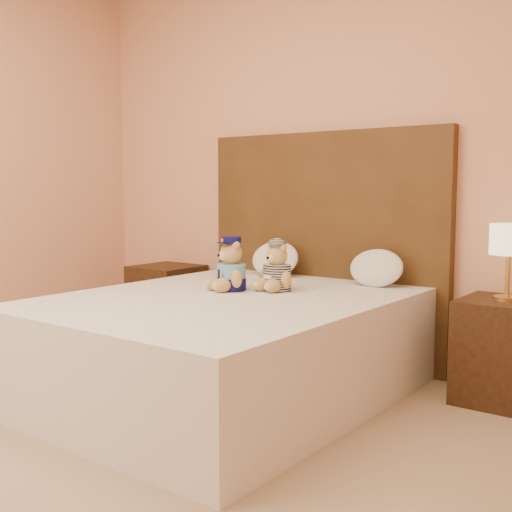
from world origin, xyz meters
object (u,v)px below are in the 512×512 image
Objects in this scene: teddy_police at (231,264)px; pillow_right at (376,266)px; lamp at (509,243)px; teddy_prisoner at (277,266)px; nightstand_right at (505,351)px; bed at (226,346)px; nightstand_left at (167,302)px; pillow_left at (275,257)px.

teddy_police is 0.88m from pillow_right.
lamp is at bearing -2.23° from pillow_right.
teddy_prisoner is (-1.15, -0.46, -0.16)m from lamp.
teddy_prisoner is (-1.15, -0.46, 0.41)m from nightstand_right.
teddy_police is (-1.36, -0.62, 0.43)m from nightstand_right.
teddy_police is at bearing -155.71° from lamp.
lamp reaches higher than bed.
bed is 0.48m from teddy_police.
nightstand_left is 2.56m from lamp.
lamp is 1.32× the size of teddy_police.
lamp is (-0.00, 0.00, 0.57)m from nightstand_right.
teddy_police is at bearing -28.40° from nightstand_left.
nightstand_left and nightstand_right have the same top height.
lamp is 1.50m from teddy_police.
teddy_police is at bearing -76.85° from pillow_left.
teddy_prisoner is (1.35, -0.46, 0.41)m from nightstand_left.
nightstand_left is at bearing 173.37° from teddy_police.
pillow_right is (-0.77, 0.03, -0.18)m from lamp.
lamp is (1.25, 0.80, 0.57)m from bed.
pillow_right reaches higher than bed.
nightstand_right is at bearing 31.28° from teddy_prisoner.
pillow_right is at bearing 177.77° from nightstand_right.
bed and nightstand_right have the same top height.
teddy_police is 0.85× the size of pillow_left.
bed is 0.54m from teddy_prisoner.
bed is 0.96m from pillow_left.
nightstand_right is 0.87m from pillow_right.
nightstand_right is at bearing 46.06° from teddy_police.
pillow_right is (0.38, 0.49, -0.02)m from teddy_prisoner.
nightstand_left is at bearing -178.26° from pillow_left.
nightstand_left is at bearing 170.30° from teddy_prisoner.
pillow_left is (-1.51, 0.03, -0.17)m from lamp.
pillow_right reaches higher than nightstand_left.
lamp is at bearing 0.00° from nightstand_left.
teddy_prisoner is 0.81× the size of pillow_right.
pillow_left is (-0.37, 0.49, -0.01)m from teddy_prisoner.
nightstand_left is at bearing 180.00° from nightstand_right.
nightstand_right is at bearing 0.00° from nightstand_left.
nightstand_right is (2.50, 0.00, 0.00)m from nightstand_left.
bed is 1.59m from lamp.
pillow_left is (-1.51, 0.03, 0.40)m from nightstand_right.
lamp is 1.12× the size of pillow_left.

